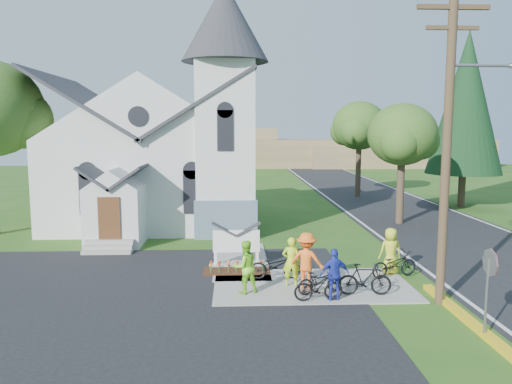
{
  "coord_description": "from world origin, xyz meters",
  "views": [
    {
      "loc": [
        -1.28,
        -16.67,
        5.61
      ],
      "look_at": [
        -0.32,
        5.0,
        2.83
      ],
      "focal_mm": 35.0,
      "sensor_mm": 36.0,
      "label": 1
    }
  ],
  "objects_px": {
    "utility_pole": "(449,135)",
    "bike_4": "(394,264)",
    "church_sign": "(236,242)",
    "bike_3": "(365,279)",
    "cyclist_2": "(334,274)",
    "cyclist_0": "(291,262)",
    "bike_2": "(320,281)",
    "cyclist_3": "(307,261)",
    "bike_0": "(275,266)",
    "cyclist_1": "(245,267)",
    "stop_sign": "(489,274)",
    "bike_1": "(319,286)",
    "cyclist_4": "(391,251)"
  },
  "relations": [
    {
      "from": "utility_pole",
      "to": "bike_3",
      "type": "height_order",
      "value": "utility_pole"
    },
    {
      "from": "utility_pole",
      "to": "bike_4",
      "type": "bearing_deg",
      "value": 103.57
    },
    {
      "from": "utility_pole",
      "to": "bike_0",
      "type": "relative_size",
      "value": 5.24
    },
    {
      "from": "cyclist_1",
      "to": "stop_sign",
      "type": "bearing_deg",
      "value": 125.6
    },
    {
      "from": "utility_pole",
      "to": "cyclist_1",
      "type": "bearing_deg",
      "value": 169.01
    },
    {
      "from": "church_sign",
      "to": "bike_4",
      "type": "distance_m",
      "value": 6.23
    },
    {
      "from": "utility_pole",
      "to": "cyclist_4",
      "type": "distance_m",
      "value": 5.53
    },
    {
      "from": "bike_1",
      "to": "church_sign",
      "type": "bearing_deg",
      "value": 26.81
    },
    {
      "from": "church_sign",
      "to": "utility_pole",
      "type": "xyz_separation_m",
      "value": [
        6.56,
        -4.7,
        4.38
      ]
    },
    {
      "from": "cyclist_0",
      "to": "cyclist_4",
      "type": "relative_size",
      "value": 0.98
    },
    {
      "from": "bike_2",
      "to": "cyclist_3",
      "type": "bearing_deg",
      "value": 15.31
    },
    {
      "from": "stop_sign",
      "to": "bike_4",
      "type": "xyz_separation_m",
      "value": [
        -0.73,
        5.45,
        -1.23
      ]
    },
    {
      "from": "stop_sign",
      "to": "bike_3",
      "type": "xyz_separation_m",
      "value": [
        -2.36,
        3.5,
        -1.19
      ]
    },
    {
      "from": "utility_pole",
      "to": "stop_sign",
      "type": "relative_size",
      "value": 4.03
    },
    {
      "from": "cyclist_1",
      "to": "bike_2",
      "type": "bearing_deg",
      "value": 153.49
    },
    {
      "from": "bike_3",
      "to": "cyclist_0",
      "type": "bearing_deg",
      "value": 67.69
    },
    {
      "from": "bike_2",
      "to": "cyclist_3",
      "type": "xyz_separation_m",
      "value": [
        -0.38,
        0.56,
        0.55
      ]
    },
    {
      "from": "bike_0",
      "to": "bike_2",
      "type": "bearing_deg",
      "value": -142.3
    },
    {
      "from": "church_sign",
      "to": "bike_4",
      "type": "xyz_separation_m",
      "value": [
        5.9,
        -1.95,
        -0.47
      ]
    },
    {
      "from": "cyclist_2",
      "to": "cyclist_3",
      "type": "bearing_deg",
      "value": -69.44
    },
    {
      "from": "cyclist_3",
      "to": "bike_0",
      "type": "bearing_deg",
      "value": -27.09
    },
    {
      "from": "bike_3",
      "to": "cyclist_3",
      "type": "bearing_deg",
      "value": 69.32
    },
    {
      "from": "utility_pole",
      "to": "bike_4",
      "type": "distance_m",
      "value": 5.61
    },
    {
      "from": "cyclist_0",
      "to": "cyclist_3",
      "type": "relative_size",
      "value": 0.89
    },
    {
      "from": "cyclist_1",
      "to": "bike_4",
      "type": "height_order",
      "value": "cyclist_1"
    },
    {
      "from": "utility_pole",
      "to": "cyclist_0",
      "type": "xyz_separation_m",
      "value": [
        -4.64,
        1.91,
        -4.48
      ]
    },
    {
      "from": "cyclist_0",
      "to": "cyclist_3",
      "type": "bearing_deg",
      "value": 154.45
    },
    {
      "from": "church_sign",
      "to": "bike_0",
      "type": "relative_size",
      "value": 1.15
    },
    {
      "from": "bike_2",
      "to": "bike_3",
      "type": "relative_size",
      "value": 0.93
    },
    {
      "from": "church_sign",
      "to": "cyclist_3",
      "type": "height_order",
      "value": "cyclist_3"
    },
    {
      "from": "cyclist_1",
      "to": "bike_4",
      "type": "xyz_separation_m",
      "value": [
        5.63,
        1.53,
        -0.4
      ]
    },
    {
      "from": "bike_1",
      "to": "bike_3",
      "type": "xyz_separation_m",
      "value": [
        1.64,
        0.5,
        0.06
      ]
    },
    {
      "from": "bike_0",
      "to": "bike_1",
      "type": "height_order",
      "value": "bike_0"
    },
    {
      "from": "stop_sign",
      "to": "cyclist_1",
      "type": "bearing_deg",
      "value": 148.35
    },
    {
      "from": "bike_0",
      "to": "bike_4",
      "type": "bearing_deg",
      "value": -91.57
    },
    {
      "from": "bike_0",
      "to": "bike_2",
      "type": "height_order",
      "value": "bike_0"
    },
    {
      "from": "bike_4",
      "to": "cyclist_2",
      "type": "bearing_deg",
      "value": 113.06
    },
    {
      "from": "cyclist_1",
      "to": "cyclist_3",
      "type": "distance_m",
      "value": 2.19
    },
    {
      "from": "church_sign",
      "to": "bike_3",
      "type": "distance_m",
      "value": 5.8
    },
    {
      "from": "cyclist_2",
      "to": "cyclist_0",
      "type": "bearing_deg",
      "value": -61.35
    },
    {
      "from": "utility_pole",
      "to": "cyclist_4",
      "type": "relative_size",
      "value": 5.58
    },
    {
      "from": "cyclist_0",
      "to": "cyclist_4",
      "type": "xyz_separation_m",
      "value": [
        3.97,
        1.28,
        0.02
      ]
    },
    {
      "from": "church_sign",
      "to": "bike_4",
      "type": "height_order",
      "value": "church_sign"
    },
    {
      "from": "cyclist_0",
      "to": "bike_2",
      "type": "height_order",
      "value": "cyclist_0"
    },
    {
      "from": "church_sign",
      "to": "stop_sign",
      "type": "distance_m",
      "value": 9.97
    },
    {
      "from": "utility_pole",
      "to": "cyclist_2",
      "type": "xyz_separation_m",
      "value": [
        -3.4,
        0.39,
        -4.5
      ]
    },
    {
      "from": "cyclist_0",
      "to": "bike_1",
      "type": "xyz_separation_m",
      "value": [
        0.71,
        -1.61,
        -0.39
      ]
    },
    {
      "from": "church_sign",
      "to": "bike_3",
      "type": "relative_size",
      "value": 1.22
    },
    {
      "from": "church_sign",
      "to": "bike_0",
      "type": "distance_m",
      "value": 2.46
    },
    {
      "from": "church_sign",
      "to": "cyclist_2",
      "type": "distance_m",
      "value": 5.35
    }
  ]
}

